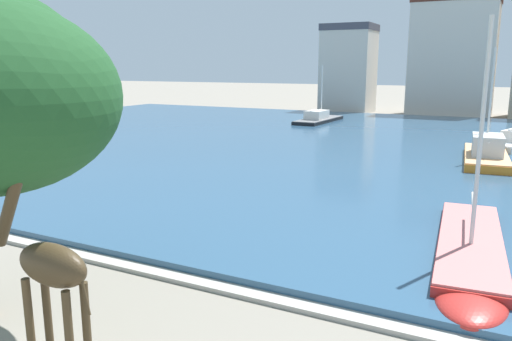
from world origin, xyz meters
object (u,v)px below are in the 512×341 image
Objects in this scene: sailboat_red at (470,256)px; sailboat_orange at (486,155)px; giraffe_statue at (48,268)px; sailboat_black at (321,120)px.

sailboat_orange is (-0.49, 16.54, 0.26)m from sailboat_red.
sailboat_red is at bearing 56.03° from giraffe_statue.
giraffe_statue is 0.48× the size of sailboat_orange.
sailboat_black is (-9.83, 40.74, -1.72)m from giraffe_statue.
sailboat_red is at bearing -63.24° from sailboat_black.
sailboat_orange is (15.47, -15.11, 0.13)m from sailboat_black.
sailboat_orange is at bearing 77.60° from giraffe_statue.
giraffe_statue is at bearing -102.40° from sailboat_orange.
sailboat_black is at bearing 116.76° from sailboat_red.
sailboat_orange is at bearing -44.32° from sailboat_black.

